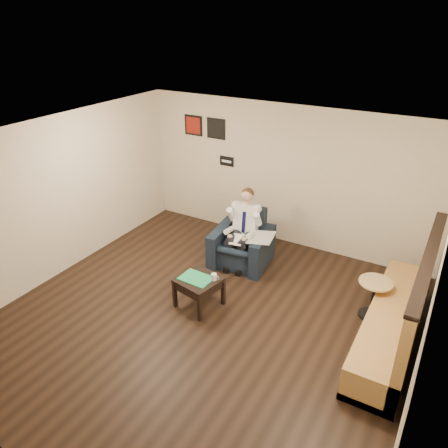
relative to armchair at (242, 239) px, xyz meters
The scene contains 19 objects.
ground 1.88m from the armchair, 80.55° to the right, with size 6.00×6.00×0.00m, color black.
wall_back 1.54m from the armchair, 76.20° to the left, with size 6.00×0.02×2.80m, color beige.
wall_front 4.88m from the armchair, 86.44° to the right, with size 6.00×0.02×2.80m, color beige.
wall_left 3.36m from the armchair, 146.50° to the right, with size 0.02×6.00×2.80m, color beige.
wall_right 3.86m from the armchair, 28.47° to the right, with size 0.02×6.00×2.80m, color beige.
ceiling 2.93m from the armchair, 80.55° to the right, with size 6.00×6.00×0.02m, color white.
seating_sign 1.86m from the armchair, 129.95° to the left, with size 0.32×0.02×0.20m, color black.
art_print_left 2.72m from the armchair, 146.42° to the left, with size 0.42×0.03×0.42m, color maroon.
art_print_right 2.40m from the armchair, 136.30° to the left, with size 0.42×0.03×0.42m, color black.
armchair is the anchor object (origin of this frame).
seated_man 0.22m from the armchair, 83.26° to the right, with size 0.64×0.97×1.35m, color white, non-canonical shape.
lap_papers 0.26m from the armchair, 83.26° to the right, with size 0.23×0.32×0.01m, color white.
newspaper 0.46m from the armchair, ahead, with size 0.43×0.54×0.01m, color silver.
side_table 1.54m from the armchair, 88.75° to the right, with size 0.62×0.62×0.51m, color black.
green_folder 1.54m from the armchair, 90.16° to the right, with size 0.51×0.36×0.01m, color #24B669.
coffee_mug 1.45m from the armchair, 79.75° to the right, with size 0.09×0.09×0.11m, color white.
smartphone 1.36m from the armchair, 84.82° to the right, with size 0.16×0.08×0.01m, color black.
banquette 3.02m from the armchair, 16.08° to the right, with size 0.70×2.91×1.49m, color #AB7F42.
cafe_table 2.56m from the armchair, ahead, with size 0.51×0.51×0.64m, color tan.
Camera 1 is at (2.97, -4.56, 4.36)m, focal length 35.00 mm.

